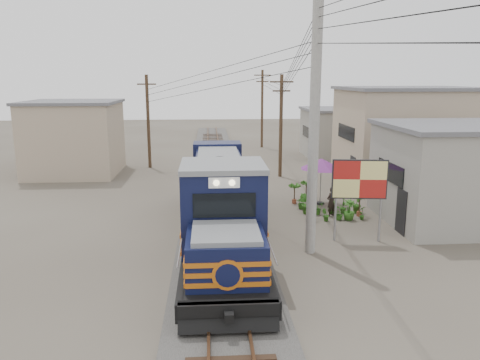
{
  "coord_description": "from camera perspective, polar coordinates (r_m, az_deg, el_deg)",
  "views": [
    {
      "loc": [
        -0.46,
        -17.82,
        6.8
      ],
      "look_at": [
        0.95,
        3.03,
        2.2
      ],
      "focal_mm": 35.0,
      "sensor_mm": 36.0,
      "label": 1
    }
  ],
  "objects": [
    {
      "name": "vendor",
      "position": [
        23.77,
        11.05,
        -2.58
      ],
      "size": [
        0.65,
        0.6,
        1.48
      ],
      "primitive_type": "imported",
      "rotation": [
        0.0,
        0.0,
        3.75
      ],
      "color": "black",
      "rests_on": "ground"
    },
    {
      "name": "plant_nursery",
      "position": [
        23.86,
        10.82,
        -3.29
      ],
      "size": [
        3.4,
        2.8,
        1.05
      ],
      "color": "#2E651C",
      "rests_on": "ground"
    },
    {
      "name": "wooden_pole_left",
      "position": [
        36.24,
        -11.14,
        7.24
      ],
      "size": [
        1.6,
        0.24,
        7.0
      ],
      "color": "#4C3826",
      "rests_on": "ground"
    },
    {
      "name": "market_umbrella",
      "position": [
        25.56,
        9.89,
        1.93
      ],
      "size": [
        2.75,
        2.75,
        2.54
      ],
      "rotation": [
        0.0,
        0.0,
        0.22
      ],
      "color": "black",
      "rests_on": "ground"
    },
    {
      "name": "ground",
      "position": [
        19.08,
        -2.25,
        -8.47
      ],
      "size": [
        120.0,
        120.0,
        0.0
      ],
      "primitive_type": "plane",
      "color": "#473F35",
      "rests_on": "ground"
    },
    {
      "name": "locomotive",
      "position": [
        19.58,
        -2.39,
        -2.72
      ],
      "size": [
        2.85,
        15.52,
        3.85
      ],
      "color": "black",
      "rests_on": "ground"
    },
    {
      "name": "wooden_pole_mid",
      "position": [
        32.35,
        5.01,
        6.83
      ],
      "size": [
        1.6,
        0.24,
        7.0
      ],
      "color": "#4C3826",
      "rests_on": "ground"
    },
    {
      "name": "billboard",
      "position": [
        19.93,
        14.37,
        -0.18
      ],
      "size": [
        2.27,
        0.42,
        3.51
      ],
      "rotation": [
        0.0,
        0.0,
        -0.13
      ],
      "color": "#99999E",
      "rests_on": "ground"
    },
    {
      "name": "utility_pole_main",
      "position": [
        17.86,
        9.03,
        6.48
      ],
      "size": [
        0.4,
        0.4,
        10.0
      ],
      "color": "#9E9B93",
      "rests_on": "ground"
    },
    {
      "name": "shophouse_front",
      "position": [
        24.42,
        25.54,
        0.71
      ],
      "size": [
        7.35,
        6.3,
        4.7
      ],
      "color": "gray",
      "rests_on": "ground"
    },
    {
      "name": "shophouse_left",
      "position": [
        35.39,
        -19.55,
        4.9
      ],
      "size": [
        6.3,
        6.3,
        5.2
      ],
      "color": "tan",
      "rests_on": "ground"
    },
    {
      "name": "shophouse_back",
      "position": [
        41.7,
        12.17,
        5.68
      ],
      "size": [
        6.3,
        6.3,
        4.2
      ],
      "color": "gray",
      "rests_on": "ground"
    },
    {
      "name": "ballast",
      "position": [
        28.62,
        -2.84,
        -1.18
      ],
      "size": [
        3.6,
        70.0,
        0.16
      ],
      "primitive_type": "cube",
      "color": "#595651",
      "rests_on": "ground"
    },
    {
      "name": "shophouse_mid",
      "position": [
        32.72,
        19.58,
        5.23
      ],
      "size": [
        8.4,
        7.35,
        6.2
      ],
      "color": "tan",
      "rests_on": "ground"
    },
    {
      "name": "wooden_pole_far",
      "position": [
        46.21,
        2.71,
        8.84
      ],
      "size": [
        1.6,
        0.24,
        7.5
      ],
      "color": "#4C3826",
      "rests_on": "ground"
    },
    {
      "name": "track",
      "position": [
        28.58,
        -2.84,
        -0.83
      ],
      "size": [
        1.15,
        70.0,
        0.12
      ],
      "color": "#51331E",
      "rests_on": "ground"
    },
    {
      "name": "power_lines",
      "position": [
        26.33,
        -3.27,
        14.06
      ],
      "size": [
        9.65,
        19.0,
        3.3
      ],
      "color": "black",
      "rests_on": "ground"
    }
  ]
}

